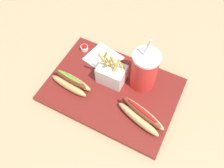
% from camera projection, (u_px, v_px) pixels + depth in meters
% --- Properties ---
extents(ground_plane, '(2.40, 2.40, 0.02)m').
position_uv_depth(ground_plane, '(112.00, 92.00, 0.86)').
color(ground_plane, tan).
extents(food_tray, '(0.47, 0.33, 0.02)m').
position_uv_depth(food_tray, '(112.00, 90.00, 0.85)').
color(food_tray, maroon).
rests_on(food_tray, ground_plane).
extents(soda_cup, '(0.09, 0.09, 0.23)m').
position_uv_depth(soda_cup, '(144.00, 70.00, 0.79)').
color(soda_cup, red).
rests_on(soda_cup, food_tray).
extents(fries_basket, '(0.10, 0.07, 0.15)m').
position_uv_depth(fries_basket, '(112.00, 74.00, 0.82)').
color(fries_basket, white).
rests_on(fries_basket, food_tray).
extents(hot_dog_1, '(0.16, 0.07, 0.06)m').
position_uv_depth(hot_dog_1, '(71.00, 82.00, 0.82)').
color(hot_dog_1, tan).
rests_on(hot_dog_1, food_tray).
extents(hot_dog_2, '(0.18, 0.10, 0.07)m').
position_uv_depth(hot_dog_2, '(141.00, 115.00, 0.75)').
color(hot_dog_2, '#DBB775').
rests_on(hot_dog_2, food_tray).
extents(ketchup_cup_1, '(0.03, 0.03, 0.02)m').
position_uv_depth(ketchup_cup_1, '(84.00, 48.00, 0.93)').
color(ketchup_cup_1, white).
rests_on(ketchup_cup_1, food_tray).
extents(napkin_stack, '(0.15, 0.14, 0.01)m').
position_uv_depth(napkin_stack, '(103.00, 59.00, 0.91)').
color(napkin_stack, white).
rests_on(napkin_stack, food_tray).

